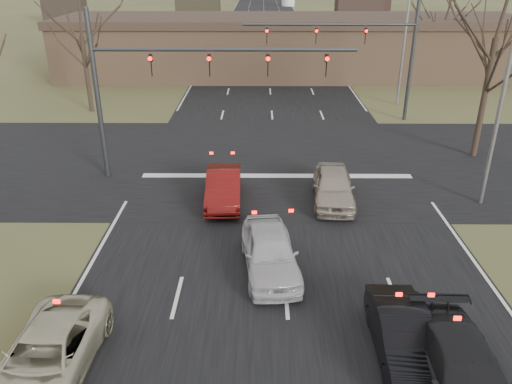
% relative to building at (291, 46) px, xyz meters
% --- Properties ---
extents(ground, '(360.00, 360.00, 0.00)m').
position_rel_building_xyz_m(ground, '(-2.00, -38.00, -2.67)').
color(ground, '#434424').
rests_on(ground, ground).
extents(road_main, '(14.00, 300.00, 0.02)m').
position_rel_building_xyz_m(road_main, '(-2.00, 22.00, -2.66)').
color(road_main, black).
rests_on(road_main, ground).
extents(road_cross, '(200.00, 14.00, 0.02)m').
position_rel_building_xyz_m(road_cross, '(-2.00, -23.00, -2.65)').
color(road_cross, black).
rests_on(road_cross, ground).
extents(building, '(42.40, 10.40, 5.30)m').
position_rel_building_xyz_m(building, '(0.00, 0.00, 0.00)').
color(building, '#8F6A4D').
rests_on(building, ground).
extents(mast_arm_near, '(12.12, 0.24, 8.00)m').
position_rel_building_xyz_m(mast_arm_near, '(-7.23, -25.00, 2.41)').
color(mast_arm_near, '#383A3D').
rests_on(mast_arm_near, ground).
extents(mast_arm_far, '(11.12, 0.24, 8.00)m').
position_rel_building_xyz_m(mast_arm_far, '(4.18, -15.00, 2.35)').
color(mast_arm_far, '#383A3D').
rests_on(mast_arm_far, ground).
extents(streetlight_right_near, '(2.34, 0.25, 10.00)m').
position_rel_building_xyz_m(streetlight_right_near, '(6.82, -28.00, 2.92)').
color(streetlight_right_near, gray).
rests_on(streetlight_right_near, ground).
extents(streetlight_right_far, '(2.34, 0.25, 10.00)m').
position_rel_building_xyz_m(streetlight_right_far, '(7.32, -11.00, 2.92)').
color(streetlight_right_far, gray).
rests_on(streetlight_right_far, ground).
extents(tree_left_far, '(5.70, 5.70, 9.50)m').
position_rel_building_xyz_m(tree_left_far, '(-15.00, -13.00, 4.68)').
color(tree_left_far, black).
rests_on(tree_left_far, ground).
extents(car_silver_suv, '(2.32, 4.77, 1.30)m').
position_rel_building_xyz_m(car_silver_suv, '(-8.27, -38.35, -2.01)').
color(car_silver_suv, beige).
rests_on(car_silver_suv, ground).
extents(car_white_sedan, '(2.27, 4.60, 1.51)m').
position_rel_building_xyz_m(car_white_sedan, '(-2.50, -33.41, -1.91)').
color(car_white_sedan, '#BABABC').
rests_on(car_white_sedan, ground).
extents(car_black_hatch, '(1.46, 4.01, 1.31)m').
position_rel_building_xyz_m(car_black_hatch, '(1.00, -37.50, -2.01)').
color(car_black_hatch, black).
rests_on(car_black_hatch, ground).
extents(car_charcoal_sedan, '(2.07, 4.88, 1.40)m').
position_rel_building_xyz_m(car_charcoal_sedan, '(2.11, -38.97, -1.96)').
color(car_charcoal_sedan, black).
rests_on(car_charcoal_sedan, ground).
extents(car_red_ahead, '(1.64, 4.35, 1.42)m').
position_rel_building_xyz_m(car_red_ahead, '(-4.46, -27.91, -1.96)').
color(car_red_ahead, '#5C0E0D').
rests_on(car_red_ahead, ground).
extents(car_silver_ahead, '(2.08, 4.50, 1.49)m').
position_rel_building_xyz_m(car_silver_ahead, '(0.41, -27.90, -1.92)').
color(car_silver_ahead, '#AD9E8B').
rests_on(car_silver_ahead, ground).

